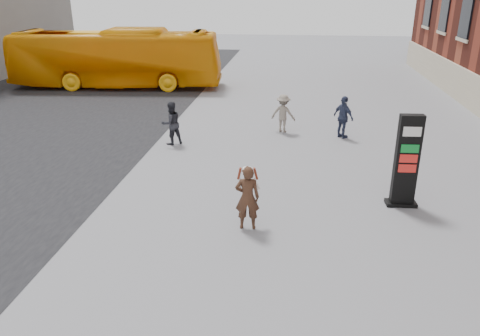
# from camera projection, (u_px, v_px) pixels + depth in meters

# --- Properties ---
(ground) EXTENTS (100.00, 100.00, 0.00)m
(ground) POSITION_uv_depth(u_px,v_px,m) (271.00, 216.00, 12.93)
(ground) COLOR #9E9EA3
(info_pylon) EXTENTS (0.88, 0.47, 2.70)m
(info_pylon) POSITION_uv_depth(u_px,v_px,m) (406.00, 161.00, 13.11)
(info_pylon) COLOR black
(info_pylon) RESTS_ON ground
(woman) EXTENTS (0.69, 0.64, 1.74)m
(woman) POSITION_uv_depth(u_px,v_px,m) (247.00, 197.00, 12.01)
(woman) COLOR #361E14
(woman) RESTS_ON ground
(bus) EXTENTS (12.87, 3.99, 3.53)m
(bus) POSITION_uv_depth(u_px,v_px,m) (117.00, 58.00, 28.57)
(bus) COLOR orange
(bus) RESTS_ON road
(pedestrian_a) EXTENTS (1.06, 1.04, 1.72)m
(pedestrian_a) POSITION_uv_depth(u_px,v_px,m) (171.00, 123.00, 18.49)
(pedestrian_a) COLOR #27282E
(pedestrian_a) RESTS_ON ground
(pedestrian_b) EXTENTS (1.18, 0.87, 1.64)m
(pedestrian_b) POSITION_uv_depth(u_px,v_px,m) (283.00, 113.00, 20.05)
(pedestrian_b) COLOR gray
(pedestrian_b) RESTS_ON ground
(pedestrian_c) EXTENTS (1.00, 1.06, 1.76)m
(pedestrian_c) POSITION_uv_depth(u_px,v_px,m) (343.00, 117.00, 19.24)
(pedestrian_c) COLOR #303854
(pedestrian_c) RESTS_ON ground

